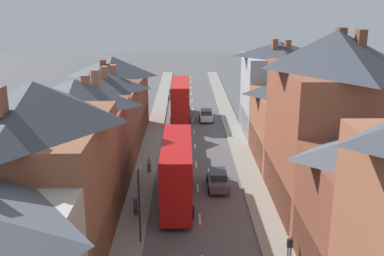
% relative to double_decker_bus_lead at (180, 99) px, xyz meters
% --- Properties ---
extents(pavement_left, '(2.20, 104.00, 0.14)m').
position_rel_double_decker_bus_lead_xyz_m(pavement_left, '(-3.29, -10.76, -2.75)').
color(pavement_left, gray).
rests_on(pavement_left, ground).
extents(pavement_right, '(2.20, 104.00, 0.14)m').
position_rel_double_decker_bus_lead_xyz_m(pavement_right, '(6.91, -10.76, -2.75)').
color(pavement_right, gray).
rests_on(pavement_right, ground).
extents(centre_line_dashes, '(0.14, 97.80, 0.01)m').
position_rel_double_decker_bus_lead_xyz_m(centre_line_dashes, '(1.81, -12.76, -2.81)').
color(centre_line_dashes, silver).
rests_on(centre_line_dashes, ground).
extents(terrace_row_left, '(8.00, 58.54, 14.17)m').
position_rel_double_decker_bus_lead_xyz_m(terrace_row_left, '(-8.37, -32.41, 2.53)').
color(terrace_row_left, '#A36042').
rests_on(terrace_row_left, ground).
extents(terrace_row_right, '(8.00, 56.23, 14.40)m').
position_rel_double_decker_bus_lead_xyz_m(terrace_row_right, '(11.99, -32.54, 3.17)').
color(terrace_row_right, brown).
rests_on(terrace_row_right, ground).
extents(double_decker_bus_lead, '(2.74, 10.80, 5.30)m').
position_rel_double_decker_bus_lead_xyz_m(double_decker_bus_lead, '(0.00, 0.00, 0.00)').
color(double_decker_bus_lead, red).
rests_on(double_decker_bus_lead, ground).
extents(double_decker_bus_mid_street, '(2.74, 10.80, 5.30)m').
position_rel_double_decker_bus_lead_xyz_m(double_decker_bus_mid_street, '(0.00, -27.53, 0.00)').
color(double_decker_bus_mid_street, red).
rests_on(double_decker_bus_mid_street, ground).
extents(car_parked_left_a, '(1.90, 3.87, 1.63)m').
position_rel_double_decker_bus_lead_xyz_m(car_parked_left_a, '(3.61, -1.58, -2.00)').
color(car_parked_left_a, silver).
rests_on(car_parked_left_a, ground).
extents(car_parked_right_a, '(1.90, 3.91, 1.66)m').
position_rel_double_decker_bus_lead_xyz_m(car_parked_right_a, '(-1.29, 13.47, -1.98)').
color(car_parked_right_a, gray).
rests_on(car_parked_right_a, ground).
extents(car_mid_black, '(1.90, 4.40, 1.70)m').
position_rel_double_decker_bus_lead_xyz_m(car_mid_black, '(3.61, -24.77, -1.96)').
color(car_mid_black, '#4C515B').
rests_on(car_mid_black, ground).
extents(pedestrian_mid_left, '(0.36, 0.22, 1.61)m').
position_rel_double_decker_bus_lead_xyz_m(pedestrian_mid_left, '(7.44, -36.55, -1.78)').
color(pedestrian_mid_left, gray).
rests_on(pedestrian_mid_left, pavement_right).
extents(pedestrian_mid_right, '(0.36, 0.22, 1.61)m').
position_rel_double_decker_bus_lead_xyz_m(pedestrian_mid_right, '(-3.20, -30.23, -1.78)').
color(pedestrian_mid_right, '#23232D').
rests_on(pedestrian_mid_right, pavement_left).
extents(pedestrian_far_left, '(0.36, 0.22, 1.61)m').
position_rel_double_decker_bus_lead_xyz_m(pedestrian_far_left, '(-2.86, -21.16, -1.78)').
color(pedestrian_far_left, '#23232D').
rests_on(pedestrian_far_left, pavement_left).
extents(street_lamp, '(0.20, 1.12, 5.50)m').
position_rel_double_decker_bus_lead_xyz_m(street_lamp, '(-2.44, -34.16, 0.43)').
color(street_lamp, black).
rests_on(street_lamp, ground).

